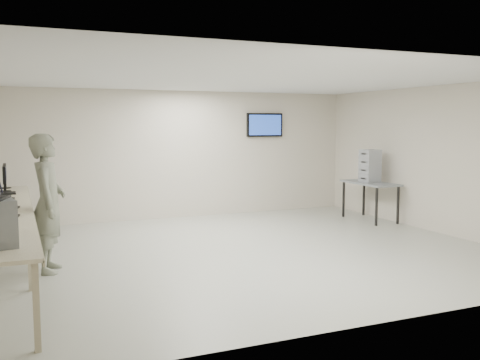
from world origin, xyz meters
name	(u,v)px	position (x,y,z in m)	size (l,w,h in m)	color
room	(245,165)	(0.03, 0.06, 1.41)	(8.01, 7.01, 2.81)	#AFB1A5
workbench	(4,216)	(-3.59, 0.00, 0.83)	(0.76, 6.00, 0.90)	beige
laptop_2	(4,205)	(-3.58, 0.07, 0.97)	(0.33, 0.37, 0.25)	black
laptop_3	(2,196)	(-3.63, 1.06, 0.97)	(0.30, 0.36, 0.26)	black
laptop_4	(5,190)	(-3.60, 1.88, 0.97)	(0.27, 0.33, 0.26)	black
monitor_near	(5,176)	(-3.60, 2.23, 1.17)	(0.20, 0.46, 0.45)	black
monitor_far	(5,174)	(-3.60, 2.73, 1.17)	(0.20, 0.45, 0.45)	black
soldier	(48,203)	(-3.02, -0.05, 0.97)	(0.71, 0.47, 1.94)	#5D664D
side_table	(370,186)	(3.60, 1.51, 0.75)	(0.64, 1.38, 0.83)	slate
storage_bins	(370,166)	(3.58, 1.51, 1.18)	(0.33, 0.37, 0.70)	#A1A7B1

